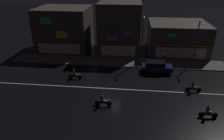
# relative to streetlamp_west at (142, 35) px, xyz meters

# --- Properties ---
(ground_plane) EXTENTS (140.00, 140.00, 0.00)m
(ground_plane) POSITION_rel_streetlamp_west_xyz_m (-3.88, -8.90, -4.57)
(ground_plane) COLOR black
(lane_divider_stripe) EXTENTS (32.74, 0.16, 0.01)m
(lane_divider_stripe) POSITION_rel_streetlamp_west_xyz_m (-3.88, -8.90, -4.57)
(lane_divider_stripe) COLOR beige
(lane_divider_stripe) RESTS_ON ground
(sidewalk_far) EXTENTS (34.47, 3.83, 0.14)m
(sidewalk_far) POSITION_rel_streetlamp_west_xyz_m (-3.88, -0.17, -4.50)
(sidewalk_far) COLOR #5B5954
(sidewalk_far) RESTS_ON ground
(storefront_left_block) EXTENTS (9.26, 8.37, 7.70)m
(storefront_left_block) POSITION_rel_streetlamp_west_xyz_m (-14.22, 5.85, -0.73)
(storefront_left_block) COLOR #4C443A
(storefront_left_block) RESTS_ON ground
(storefront_center_block) EXTENTS (10.12, 8.99, 5.37)m
(storefront_center_block) POSITION_rel_streetlamp_west_xyz_m (6.46, 6.16, -1.89)
(storefront_center_block) COLOR #4C443A
(storefront_center_block) RESTS_ON ground
(storefront_right_block) EXTENTS (7.26, 8.81, 8.85)m
(storefront_right_block) POSITION_rel_streetlamp_west_xyz_m (-3.88, 6.07, -0.16)
(storefront_right_block) COLOR #4C443A
(storefront_right_block) RESTS_ON ground
(streetlamp_west) EXTENTS (0.44, 1.64, 7.57)m
(streetlamp_west) POSITION_rel_streetlamp_west_xyz_m (0.00, 0.00, 0.00)
(streetlamp_west) COLOR #47494C
(streetlamp_west) RESTS_ON sidewalk_far
(streetlamp_mid) EXTENTS (0.44, 1.64, 6.81)m
(streetlamp_mid) POSITION_rel_streetlamp_west_xyz_m (8.23, 0.10, -0.39)
(streetlamp_mid) COLOR #47494C
(streetlamp_mid) RESTS_ON sidewalk_far
(pedestrian_on_sidewalk) EXTENTS (0.34, 0.34, 1.92)m
(pedestrian_on_sidewalk) POSITION_rel_streetlamp_west_xyz_m (3.42, -0.80, -3.54)
(pedestrian_on_sidewalk) COLOR brown
(pedestrian_on_sidewalk) RESTS_ON sidewalk_far
(parked_car_near_kerb) EXTENTS (4.30, 1.98, 1.67)m
(parked_car_near_kerb) POSITION_rel_streetlamp_west_xyz_m (2.20, -3.34, -3.71)
(parked_car_near_kerb) COLOR navy
(parked_car_near_kerb) RESTS_ON ground
(motorcycle_lead) EXTENTS (1.90, 0.60, 1.52)m
(motorcycle_lead) POSITION_rel_streetlamp_west_xyz_m (-4.38, -12.69, -3.94)
(motorcycle_lead) COLOR black
(motorcycle_lead) RESTS_ON ground
(motorcycle_following) EXTENTS (1.90, 0.60, 1.52)m
(motorcycle_following) POSITION_rel_streetlamp_west_xyz_m (-9.15, -6.71, -3.94)
(motorcycle_following) COLOR black
(motorcycle_following) RESTS_ON ground
(motorcycle_opposite_lane) EXTENTS (1.90, 0.60, 1.52)m
(motorcycle_opposite_lane) POSITION_rel_streetlamp_west_xyz_m (6.44, -13.64, -3.94)
(motorcycle_opposite_lane) COLOR black
(motorcycle_opposite_lane) RESTS_ON ground
(motorcycle_trailing_far) EXTENTS (1.90, 0.60, 1.52)m
(motorcycle_trailing_far) POSITION_rel_streetlamp_west_xyz_m (6.20, -8.56, -3.94)
(motorcycle_trailing_far) COLOR black
(motorcycle_trailing_far) RESTS_ON ground
(traffic_cone) EXTENTS (0.36, 0.36, 0.55)m
(traffic_cone) POSITION_rel_streetlamp_west_xyz_m (0.50, -2.88, -4.30)
(traffic_cone) COLOR orange
(traffic_cone) RESTS_ON ground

